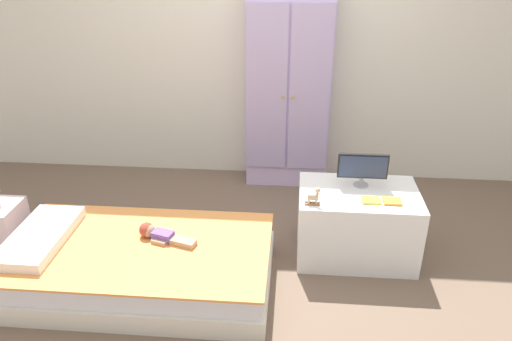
{
  "coord_description": "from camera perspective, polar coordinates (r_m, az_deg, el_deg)",
  "views": [
    {
      "loc": [
        0.33,
        -2.55,
        2.04
      ],
      "look_at": [
        0.09,
        0.39,
        0.58
      ],
      "focal_mm": 34.02,
      "sensor_mm": 36.0,
      "label": 1
    }
  ],
  "objects": [
    {
      "name": "tv_stand",
      "position": [
        3.41,
        11.72,
        -6.09
      ],
      "size": [
        0.79,
        0.54,
        0.49
      ],
      "primitive_type": "cube",
      "color": "white",
      "rests_on": "ground_plane"
    },
    {
      "name": "bed",
      "position": [
        3.23,
        -13.46,
        -10.67
      ],
      "size": [
        1.66,
        0.92,
        0.28
      ],
      "color": "silver",
      "rests_on": "ground_plane"
    },
    {
      "name": "nightstand",
      "position": [
        3.85,
        -27.82,
        -5.96
      ],
      "size": [
        0.3,
        0.3,
        0.36
      ],
      "primitive_type": "cube",
      "color": "silver",
      "rests_on": "ground_plane"
    },
    {
      "name": "back_wall",
      "position": [
        4.2,
        0.17,
        16.81
      ],
      "size": [
        6.4,
        0.05,
        2.7
      ],
      "primitive_type": "cube",
      "color": "silver",
      "rests_on": "ground_plane"
    },
    {
      "name": "book_yellow",
      "position": [
        3.19,
        13.4,
        -3.44
      ],
      "size": [
        0.12,
        0.09,
        0.01
      ],
      "primitive_type": "cube",
      "color": "gold",
      "rests_on": "tv_stand"
    },
    {
      "name": "book_orange",
      "position": [
        3.21,
        15.72,
        -3.49
      ],
      "size": [
        0.12,
        0.1,
        0.01
      ],
      "primitive_type": "cube",
      "color": "orange",
      "rests_on": "tv_stand"
    },
    {
      "name": "pillow",
      "position": [
        3.37,
        -24.07,
        -7.1
      ],
      "size": [
        0.32,
        0.66,
        0.07
      ],
      "primitive_type": "cube",
      "color": "white",
      "rests_on": "bed"
    },
    {
      "name": "rocking_horse_toy",
      "position": [
        3.07,
        6.86,
        -3.04
      ],
      "size": [
        0.1,
        0.04,
        0.12
      ],
      "color": "#8E6642",
      "rests_on": "tv_stand"
    },
    {
      "name": "ground_plane",
      "position": [
        3.29,
        -2.13,
        -12.27
      ],
      "size": [
        10.0,
        10.0,
        0.02
      ],
      "primitive_type": "cube",
      "color": "brown"
    },
    {
      "name": "wardrobe",
      "position": [
        4.13,
        3.83,
        9.31
      ],
      "size": [
        0.7,
        0.3,
        1.67
      ],
      "color": "silver",
      "rests_on": "ground_plane"
    },
    {
      "name": "doll",
      "position": [
        3.17,
        -11.59,
        -7.27
      ],
      "size": [
        0.39,
        0.18,
        0.1
      ],
      "color": "#6B4CB2",
      "rests_on": "bed"
    },
    {
      "name": "tv_monitor",
      "position": [
        3.31,
        12.44,
        0.35
      ],
      "size": [
        0.33,
        0.1,
        0.23
      ],
      "color": "#99999E",
      "rests_on": "tv_stand"
    }
  ]
}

